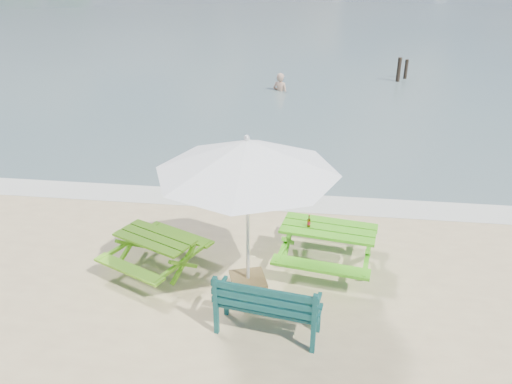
# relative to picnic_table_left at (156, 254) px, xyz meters

# --- Properties ---
(foam_strip) EXTENTS (22.00, 0.90, 0.01)m
(foam_strip) POSITION_rel_picnic_table_left_xyz_m (1.73, 2.93, -0.32)
(foam_strip) COLOR silver
(foam_strip) RESTS_ON ground
(picnic_table_left) EXTENTS (1.94, 2.02, 0.67)m
(picnic_table_left) POSITION_rel_picnic_table_left_xyz_m (0.00, 0.00, 0.00)
(picnic_table_left) COLOR #69BA1C
(picnic_table_left) RESTS_ON ground
(picnic_table_right) EXTENTS (1.92, 2.07, 0.78)m
(picnic_table_right) POSITION_rel_picnic_table_left_xyz_m (3.00, 0.52, 0.05)
(picnic_table_right) COLOR #48AE1A
(picnic_table_right) RESTS_ON ground
(park_bench) EXTENTS (1.61, 0.76, 0.95)m
(park_bench) POSITION_rel_picnic_table_left_xyz_m (2.13, -1.38, -0.03)
(park_bench) COLOR #0F4242
(park_bench) RESTS_ON ground
(side_table) EXTENTS (0.70, 0.70, 0.36)m
(side_table) POSITION_rel_picnic_table_left_xyz_m (1.72, -0.55, -0.14)
(side_table) COLOR brown
(side_table) RESTS_ON ground
(patio_umbrella) EXTENTS (3.48, 3.48, 2.73)m
(patio_umbrella) POSITION_rel_picnic_table_left_xyz_m (1.72, -0.55, 2.16)
(patio_umbrella) COLOR silver
(patio_umbrella) RESTS_ON ground
(beer_bottle) EXTENTS (0.06, 0.06, 0.23)m
(beer_bottle) POSITION_rel_picnic_table_left_xyz_m (2.65, 0.50, 0.53)
(beer_bottle) COLOR #965515
(beer_bottle) RESTS_ON picnic_table_right
(swimmer) EXTENTS (0.78, 0.66, 1.82)m
(swimmer) POSITION_rel_picnic_table_left_xyz_m (1.13, 13.04, -0.51)
(swimmer) COLOR tan
(swimmer) RESTS_ON ground
(mooring_pilings) EXTENTS (0.56, 0.76, 1.24)m
(mooring_pilings) POSITION_rel_picnic_table_left_xyz_m (6.28, 15.54, 0.06)
(mooring_pilings) COLOR black
(mooring_pilings) RESTS_ON ground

